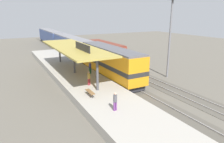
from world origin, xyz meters
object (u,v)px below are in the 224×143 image
at_px(person_waiting, 90,67).
at_px(freight_car, 105,51).
at_px(platform_bench, 90,92).
at_px(locomotive, 110,62).
at_px(light_mast, 171,20).
at_px(person_walking, 115,100).
at_px(person_boarding, 89,78).
at_px(passenger_carriage_front, 71,46).
at_px(passenger_carriage_rear, 50,37).

bearing_deg(person_waiting, freight_car, 53.47).
height_order(platform_bench, locomotive, locomotive).
xyz_separation_m(platform_bench, freight_car, (10.60, 17.63, 0.63)).
xyz_separation_m(light_mast, person_walking, (-13.15, -7.47, -6.54)).
bearing_deg(person_boarding, person_walking, -94.11).
xyz_separation_m(person_walking, person_boarding, (0.53, 7.32, 0.00)).
bearing_deg(passenger_carriage_front, platform_bench, -103.54).
distance_m(passenger_carriage_front, freight_car, 8.63).
relative_size(light_mast, person_boarding, 6.84).
relative_size(locomotive, person_walking, 8.44).
distance_m(locomotive, person_waiting, 2.95).
distance_m(locomotive, person_boarding, 6.14).
height_order(freight_car, person_boarding, freight_car).
bearing_deg(passenger_carriage_rear, light_mast, -79.58).
height_order(locomotive, passenger_carriage_front, locomotive).
height_order(platform_bench, freight_car, freight_car).
height_order(light_mast, person_waiting, light_mast).
distance_m(freight_car, person_walking, 23.95).
xyz_separation_m(locomotive, freight_car, (4.60, 10.71, -0.44)).
distance_m(platform_bench, passenger_carriage_front, 25.65).
bearing_deg(locomotive, platform_bench, -130.91).
distance_m(platform_bench, freight_car, 20.58).
distance_m(platform_bench, person_boarding, 3.41).
bearing_deg(passenger_carriage_rear, person_waiting, -94.22).
height_order(passenger_carriage_front, passenger_carriage_rear, same).
bearing_deg(locomotive, person_walking, -115.77).
bearing_deg(passenger_carriage_front, person_waiting, -99.22).
height_order(locomotive, person_waiting, locomotive).
relative_size(passenger_carriage_front, person_boarding, 11.70).
bearing_deg(passenger_carriage_front, person_boarding, -102.50).
height_order(person_waiting, person_boarding, same).
relative_size(light_mast, person_walking, 6.84).
xyz_separation_m(locomotive, light_mast, (7.80, -3.61, 5.99)).
bearing_deg(passenger_carriage_rear, passenger_carriage_front, -90.00).
relative_size(passenger_carriage_front, light_mast, 1.71).
distance_m(person_waiting, person_walking, 12.06).
height_order(passenger_carriage_front, light_mast, light_mast).
xyz_separation_m(freight_car, person_boarding, (-9.42, -14.47, -0.12)).
bearing_deg(passenger_carriage_front, freight_car, -57.74).
distance_m(platform_bench, locomotive, 9.22).
xyz_separation_m(platform_bench, light_mast, (13.80, 3.31, 7.05)).
bearing_deg(person_boarding, freight_car, 56.93).
distance_m(locomotive, freight_car, 11.67).
height_order(person_walking, person_boarding, same).
bearing_deg(locomotive, light_mast, -24.86).
height_order(person_waiting, person_walking, same).
bearing_deg(person_waiting, platform_bench, -112.69).
distance_m(passenger_carriage_rear, person_waiting, 38.19).
bearing_deg(person_walking, platform_bench, 98.91).
height_order(platform_bench, person_waiting, person_waiting).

